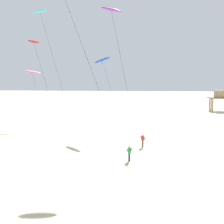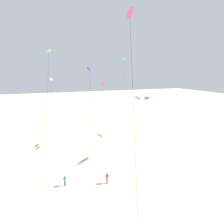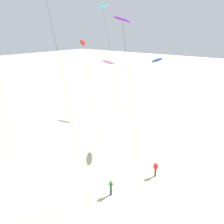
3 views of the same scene
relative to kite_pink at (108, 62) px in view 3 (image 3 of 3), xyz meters
name	(u,v)px [view 3 (image 3 of 3)]	position (x,y,z in m)	size (l,w,h in m)	color
ground_plane	(73,177)	(12.73, -21.43, -9.60)	(260.00, 260.00, 0.00)	beige
kite_pink	(108,62)	(0.00, 0.00, 0.00)	(3.73, 1.18, 10.20)	pink
kite_blue	(157,60)	(13.52, -5.47, 1.81)	(5.12, 2.78, 12.20)	blue
kite_red	(83,44)	(4.48, -10.98, 4.02)	(5.35, 2.26, 14.26)	red
kite_purple	(123,21)	(15.92, -16.75, 6.90)	(4.76, 1.55, 17.08)	purple
kite_cyan	(103,9)	(3.87, -5.87, 8.97)	(6.85, 2.09, 19.33)	#33BFE0
kite_flyer_nearest	(156,169)	(19.78, -15.49, -8.71)	(0.66, 0.64, 1.67)	#4C4738
kite_flyer_middle	(111,187)	(18.21, -21.38, -8.71)	(0.72, 0.71, 1.67)	navy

